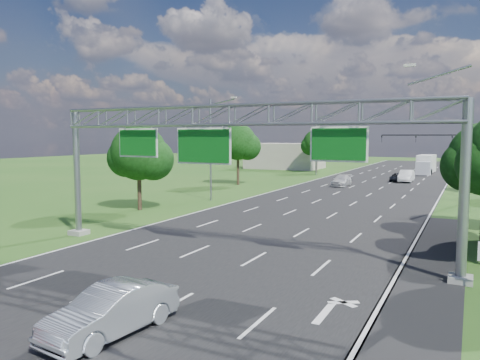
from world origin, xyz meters
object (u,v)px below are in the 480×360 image
Objects in this scene: sign_gantry at (233,127)px; silver_sedan at (112,311)px; traffic_signal at (441,145)px; box_truck at (426,165)px.

sign_gantry is 12.59m from silver_sedan.
traffic_signal is 1.43× the size of box_truck.
box_truck is (4.24, 64.51, -5.37)m from sign_gantry.
sign_gantry reaches higher than box_truck.
box_truck is (3.02, 75.45, 0.73)m from silver_sedan.
traffic_signal reaches higher than box_truck.
silver_sedan is (-5.93, -63.94, -4.38)m from traffic_signal.
box_truck is at bearing 104.20° from traffic_signal.
box_truck is at bearing 86.24° from sign_gantry.
traffic_signal is at bearing 82.32° from sign_gantry.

